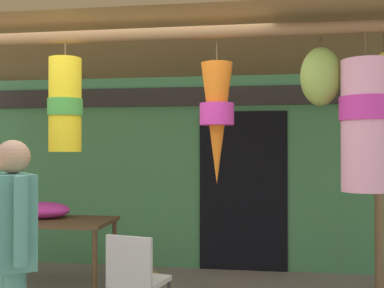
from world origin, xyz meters
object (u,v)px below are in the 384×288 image
Objects in this scene: display_table at (45,226)px; flower_heap_on_table at (45,210)px; folding_chair at (135,276)px; shopper_by_bananas at (13,243)px.

flower_heap_on_table reaches higher than display_table.
shopper_by_bananas is (-0.55, -0.92, 0.43)m from folding_chair.
folding_chair is at bearing -40.84° from flower_heap_on_table.
flower_heap_on_table is at bearing 116.77° from display_table.
shopper_by_bananas reaches higher than display_table.
folding_chair is 0.53× the size of shopper_by_bananas.
display_table is 2.15m from shopper_by_bananas.
flower_heap_on_table is 2.22m from shopper_by_bananas.
flower_heap_on_table is at bearing 110.84° from shopper_by_bananas.
flower_heap_on_table is 0.69× the size of folding_chair.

